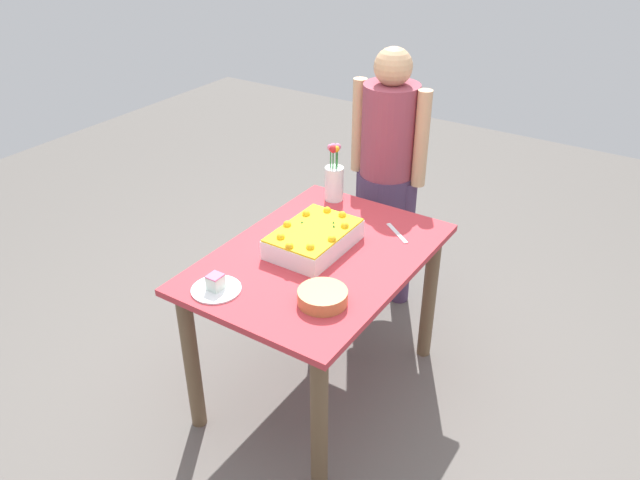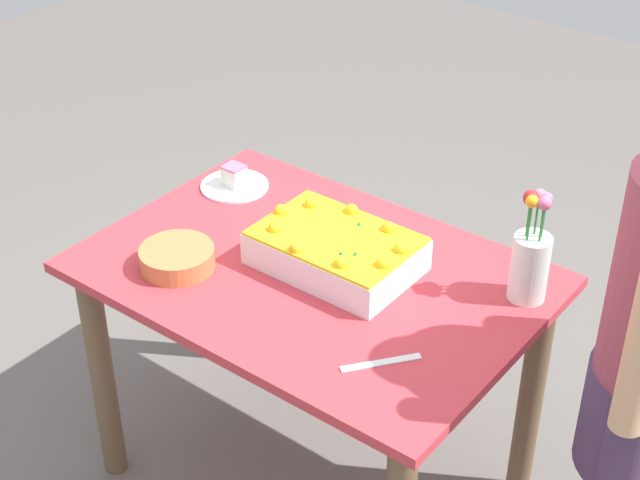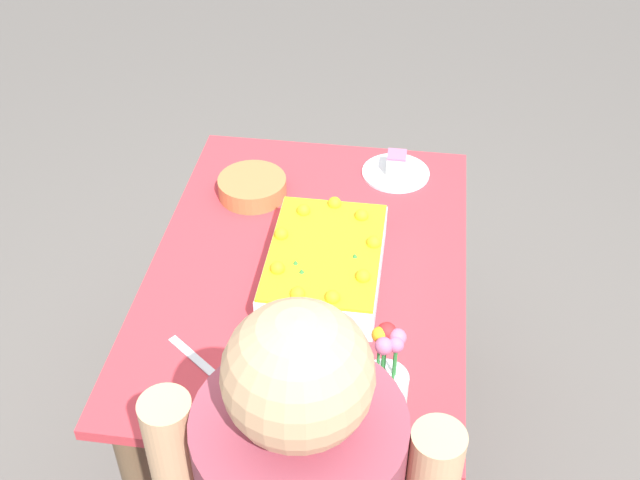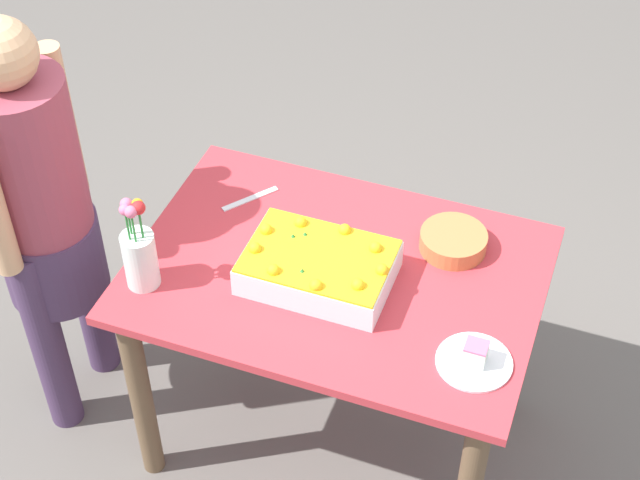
# 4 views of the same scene
# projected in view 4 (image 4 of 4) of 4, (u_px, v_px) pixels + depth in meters

# --- Properties ---
(ground_plane) EXTENTS (8.00, 8.00, 0.00)m
(ground_plane) POSITION_uv_depth(u_px,v_px,m) (334.00, 430.00, 3.36)
(ground_plane) COLOR #625D58
(dining_table) EXTENTS (1.18, 0.82, 0.78)m
(dining_table) POSITION_uv_depth(u_px,v_px,m) (336.00, 305.00, 2.93)
(dining_table) COLOR #C2353E
(dining_table) RESTS_ON ground_plane
(sheet_cake) EXTENTS (0.42, 0.28, 0.12)m
(sheet_cake) POSITION_uv_depth(u_px,v_px,m) (318.00, 267.00, 2.77)
(sheet_cake) COLOR white
(sheet_cake) RESTS_ON dining_table
(serving_plate_with_slice) EXTENTS (0.20, 0.20, 0.07)m
(serving_plate_with_slice) POSITION_uv_depth(u_px,v_px,m) (475.00, 359.00, 2.57)
(serving_plate_with_slice) COLOR white
(serving_plate_with_slice) RESTS_ON dining_table
(cake_knife) EXTENTS (0.13, 0.17, 0.00)m
(cake_knife) POSITION_uv_depth(u_px,v_px,m) (250.00, 199.00, 3.06)
(cake_knife) COLOR silver
(cake_knife) RESTS_ON dining_table
(flower_vase) EXTENTS (0.10, 0.10, 0.30)m
(flower_vase) POSITION_uv_depth(u_px,v_px,m) (140.00, 254.00, 2.72)
(flower_vase) COLOR white
(flower_vase) RESTS_ON dining_table
(fruit_bowl) EXTENTS (0.20, 0.20, 0.06)m
(fruit_bowl) POSITION_uv_depth(u_px,v_px,m) (453.00, 241.00, 2.88)
(fruit_bowl) COLOR #C27441
(fruit_bowl) RESTS_ON dining_table
(person_standing) EXTENTS (0.31, 0.45, 1.49)m
(person_standing) POSITION_uv_depth(u_px,v_px,m) (41.00, 208.00, 2.91)
(person_standing) COLOR #473151
(person_standing) RESTS_ON ground_plane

